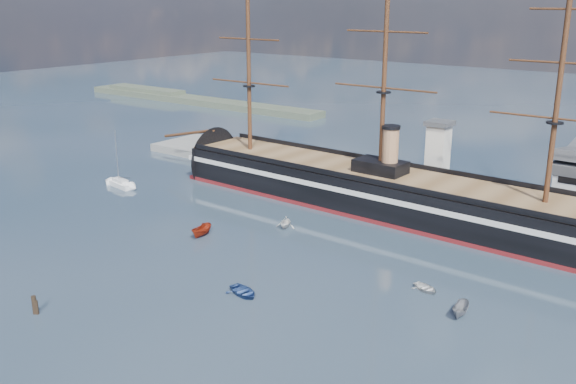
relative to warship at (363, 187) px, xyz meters
The scene contains 12 objects.
ground 21.56m from the warship, 70.83° to the right, with size 600.00×600.00×0.00m, color #203445.
quay 23.66m from the warship, 43.35° to the left, with size 180.00×18.00×2.00m, color slate.
quay_tower 17.34m from the warship, 52.56° to the left, with size 5.00×5.00×15.00m.
shoreline 152.08m from the warship, 150.45° to the left, with size 120.00×10.00×4.00m.
warship is the anchor object (origin of this frame).
sailboat 55.43m from the warship, 157.63° to the right, with size 8.39×3.59×12.99m.
motorboat_a 35.84m from the warship, 113.09° to the right, with size 6.26×2.29×2.50m, color maroon.
motorboat_b 46.95m from the warship, 80.64° to the right, with size 3.40×1.36×1.59m, color navy.
motorboat_c 48.57m from the warship, 43.48° to the right, with size 5.54×2.03×2.22m, color gray.
motorboat_d 20.93m from the warship, 103.44° to the right, with size 6.62×2.87×2.43m, color silver.
motorboat_e 40.42m from the warship, 45.99° to the right, with size 2.62×1.05×1.22m, color silver.
piling_near_left 68.63m from the warship, 99.47° to the right, with size 0.64×0.64×3.33m, color black.
Camera 1 is at (56.68, -49.43, 41.18)m, focal length 40.00 mm.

